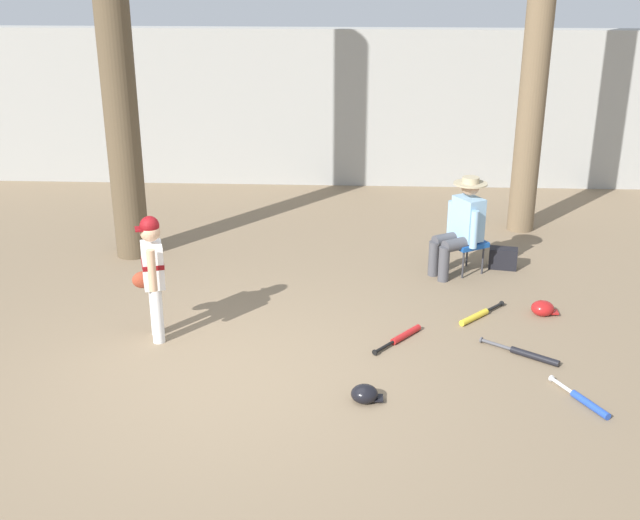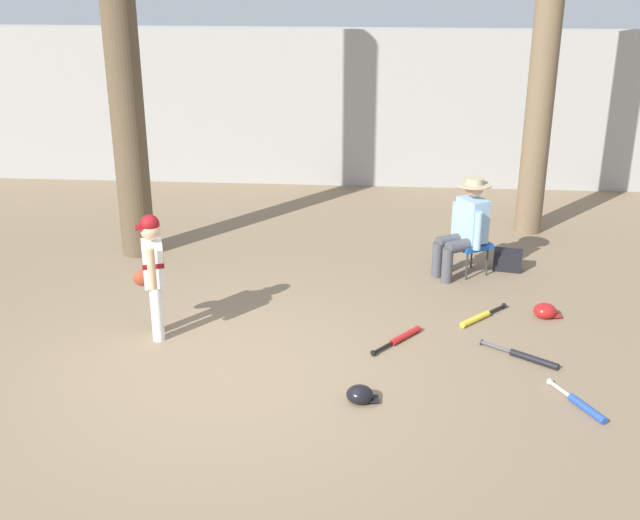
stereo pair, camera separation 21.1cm
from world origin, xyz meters
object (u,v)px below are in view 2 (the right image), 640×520
(young_ballplayer, at_px, (152,268))
(tree_near_player, at_px, (122,54))
(batting_helmet_red, at_px, (545,311))
(bat_red_barrel, at_px, (402,337))
(batting_helmet_black, at_px, (360,395))
(folding_stool, at_px, (470,245))
(bat_black_composite, at_px, (528,357))
(handbag_beside_stool, at_px, (508,260))
(seated_spectator, at_px, (465,225))
(bat_yellow_trainer, at_px, (479,317))
(tree_behind_spectator, at_px, (543,72))
(bat_blue_youth, at_px, (583,405))

(young_ballplayer, bearing_deg, tree_near_player, 110.59)
(young_ballplayer, relative_size, batting_helmet_red, 4.49)
(bat_red_barrel, distance_m, batting_helmet_black, 1.26)
(batting_helmet_black, bearing_deg, folding_stool, 68.03)
(bat_black_composite, bearing_deg, tree_near_player, 150.64)
(folding_stool, distance_m, bat_red_barrel, 2.06)
(tree_near_player, height_order, bat_black_composite, tree_near_player)
(handbag_beside_stool, xyz_separation_m, bat_red_barrel, (-1.33, -2.00, -0.10))
(batting_helmet_red, bearing_deg, seated_spectator, 124.64)
(folding_stool, distance_m, batting_helmet_red, 1.41)
(tree_near_player, height_order, seated_spectator, tree_near_player)
(bat_yellow_trainer, bearing_deg, bat_black_composite, -66.31)
(bat_black_composite, bearing_deg, batting_helmet_black, -151.25)
(tree_behind_spectator, height_order, bat_red_barrel, tree_behind_spectator)
(folding_stool, distance_m, bat_black_composite, 2.24)
(tree_behind_spectator, xyz_separation_m, batting_helmet_red, (-0.27, -2.83, -2.12))
(bat_black_composite, relative_size, bat_blue_youth, 1.07)
(batting_helmet_red, bearing_deg, handbag_beside_stool, 99.13)
(young_ballplayer, distance_m, bat_black_composite, 3.78)
(handbag_beside_stool, bearing_deg, bat_red_barrel, -123.62)
(tree_behind_spectator, relative_size, bat_red_barrel, 8.10)
(tree_near_player, distance_m, bat_blue_youth, 6.47)
(batting_helmet_black, bearing_deg, seated_spectator, 69.08)
(tree_near_player, bearing_deg, seated_spectator, -6.11)
(folding_stool, distance_m, handbag_beside_stool, 0.56)
(batting_helmet_black, xyz_separation_m, batting_helmet_red, (1.93, 1.87, 0.00))
(bat_black_composite, height_order, bat_blue_youth, same)
(young_ballplayer, relative_size, bat_red_barrel, 2.10)
(young_ballplayer, height_order, seated_spectator, young_ballplayer)
(tree_behind_spectator, relative_size, bat_blue_youth, 7.56)
(bat_blue_youth, height_order, batting_helmet_black, batting_helmet_black)
(bat_yellow_trainer, bearing_deg, handbag_beside_stool, 71.04)
(bat_black_composite, distance_m, batting_helmet_red, 1.05)
(bat_blue_youth, relative_size, batting_helmet_red, 2.29)
(handbag_beside_stool, height_order, batting_helmet_black, handbag_beside_stool)
(folding_stool, relative_size, batting_helmet_black, 1.94)
(tree_near_player, height_order, tree_behind_spectator, tree_near_player)
(bat_blue_youth, bearing_deg, tree_near_player, 145.14)
(tree_behind_spectator, relative_size, young_ballplayer, 3.86)
(seated_spectator, height_order, bat_yellow_trainer, seated_spectator)
(bat_blue_youth, bearing_deg, young_ballplayer, 164.81)
(tree_behind_spectator, xyz_separation_m, bat_yellow_trainer, (-0.99, -2.97, -2.16))
(batting_helmet_red, bearing_deg, bat_black_composite, -108.94)
(tree_near_player, height_order, bat_blue_youth, tree_near_player)
(bat_black_composite, xyz_separation_m, bat_red_barrel, (-1.20, 0.33, 0.00))
(tree_behind_spectator, distance_m, bat_black_composite, 4.44)
(bat_yellow_trainer, bearing_deg, bat_red_barrel, -147.19)
(tree_behind_spectator, distance_m, batting_helmet_red, 3.55)
(tree_behind_spectator, distance_m, young_ballplayer, 5.79)
(bat_red_barrel, bearing_deg, folding_stool, 65.51)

